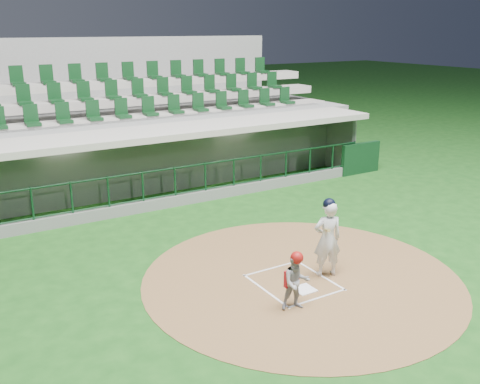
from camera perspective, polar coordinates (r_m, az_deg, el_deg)
name	(u,v)px	position (r m, az deg, el deg)	size (l,w,h in m)	color
ground	(285,278)	(12.35, 4.86, -9.11)	(120.00, 120.00, 0.00)	#144413
dirt_circle	(301,278)	(12.37, 6.55, -9.10)	(7.20, 7.20, 0.01)	brown
home_plate	(304,289)	(11.84, 6.88, -10.28)	(0.43, 0.43, 0.02)	white
batter_box_chalk	(293,282)	(12.13, 5.70, -9.57)	(1.55, 1.80, 0.01)	white
dugout_structure	(155,164)	(18.58, -9.05, 2.97)	(16.40, 3.70, 3.00)	slate
seating_deck	(121,136)	(21.26, -12.57, 5.85)	(17.00, 6.72, 5.15)	gray
batter	(327,238)	(12.20, 9.31, -4.82)	(0.91, 0.95, 1.85)	silver
catcher	(296,281)	(10.85, 5.98, -9.40)	(0.67, 0.59, 1.24)	#97979C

